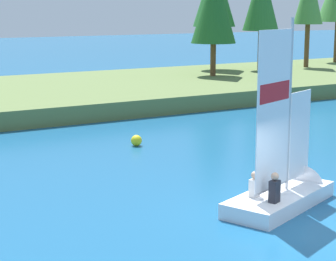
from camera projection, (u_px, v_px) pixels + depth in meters
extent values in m
plane|color=#195684|center=(319.00, 234.00, 14.71)|extent=(200.00, 200.00, 0.00)
cube|color=#5B703D|center=(17.00, 97.00, 34.16)|extent=(80.00, 14.26, 0.87)
cylinder|color=brown|center=(213.00, 60.00, 40.59)|extent=(0.36, 0.36, 2.12)
cone|color=#1E5B23|center=(214.00, 5.00, 39.91)|extent=(2.90, 2.90, 4.88)
cylinder|color=brown|center=(214.00, 48.00, 44.90)|extent=(0.27, 0.27, 3.05)
cylinder|color=brown|center=(260.00, 50.00, 44.41)|extent=(0.30, 0.30, 2.79)
cylinder|color=brown|center=(307.00, 46.00, 46.41)|extent=(0.35, 0.35, 3.18)
cylinder|color=brown|center=(336.00, 42.00, 50.72)|extent=(0.26, 0.26, 3.26)
cube|color=white|center=(279.00, 199.00, 16.69)|extent=(4.01, 2.71, 0.41)
cone|color=white|center=(310.00, 184.00, 18.14)|extent=(1.34, 1.55, 1.30)
cylinder|color=#B7B7BC|center=(289.00, 105.00, 16.50)|extent=(0.08, 0.08, 4.58)
cube|color=white|center=(274.00, 110.00, 15.84)|extent=(1.59, 0.65, 4.05)
cube|color=red|center=(274.00, 92.00, 15.75)|extent=(1.43, 0.59, 0.49)
cube|color=white|center=(300.00, 134.00, 17.19)|extent=(1.08, 0.45, 2.40)
cylinder|color=#B7B7BC|center=(271.00, 188.00, 16.24)|extent=(1.60, 0.67, 0.06)
cube|color=#26262D|center=(274.00, 191.00, 15.71)|extent=(0.33, 0.29, 0.57)
sphere|color=tan|center=(275.00, 176.00, 15.64)|extent=(0.20, 0.20, 0.20)
cube|color=silver|center=(255.00, 188.00, 16.18)|extent=(0.33, 0.29, 0.47)
sphere|color=tan|center=(255.00, 175.00, 16.12)|extent=(0.20, 0.20, 0.20)
sphere|color=yellow|center=(136.00, 140.00, 24.05)|extent=(0.43, 0.43, 0.43)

